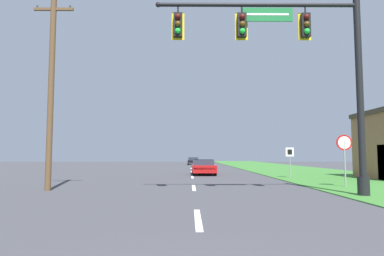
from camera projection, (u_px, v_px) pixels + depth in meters
grass_verge_right at (303, 171)px, 32.32m from camera, size 10.00×110.00×0.04m
road_center_line at (192, 177)px, 24.27m from camera, size 0.16×34.80×0.01m
signal_mast at (305, 62)px, 13.31m from camera, size 8.17×0.47×8.31m
car_ahead at (203, 167)px, 27.46m from camera, size 1.87×4.61×1.19m
far_car at (193, 161)px, 56.11m from camera, size 1.82×4.51×1.19m
stop_sign at (344, 149)px, 16.51m from camera, size 0.76×0.07×2.50m
route_sign_post at (290, 156)px, 23.07m from camera, size 0.55×0.06×2.03m
utility_pole_near at (51, 85)px, 15.36m from camera, size 1.80×0.26×9.12m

